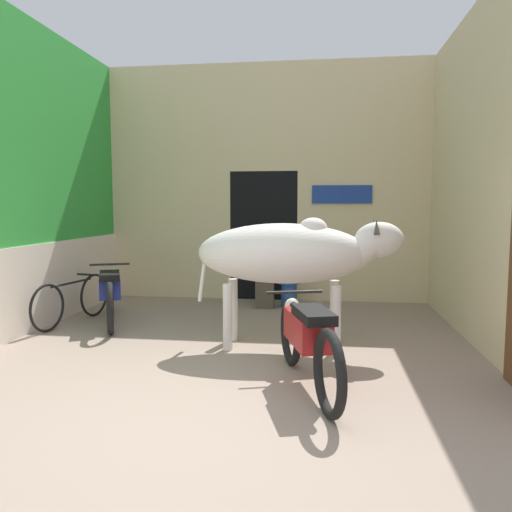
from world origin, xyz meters
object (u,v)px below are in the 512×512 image
at_px(plastic_stool, 289,293).
at_px(cow, 292,254).
at_px(motorcycle_near, 307,338).
at_px(shopkeeper_seated, 266,269).
at_px(motorcycle_far, 110,291).
at_px(bicycle, 73,300).

bearing_deg(plastic_stool, cow, -85.47).
relative_size(motorcycle_near, shopkeeper_seated, 1.67).
bearing_deg(cow, motorcycle_near, -80.07).
xyz_separation_m(motorcycle_far, bicycle, (-0.52, -0.10, -0.12)).
relative_size(motorcycle_far, bicycle, 1.17).
xyz_separation_m(cow, motorcycle_far, (-2.62, 0.87, -0.65)).
bearing_deg(bicycle, motorcycle_near, -31.54).
xyz_separation_m(bicycle, plastic_stool, (2.95, 1.57, -0.11)).
height_order(motorcycle_near, plastic_stool, motorcycle_near).
xyz_separation_m(cow, bicycle, (-3.13, 0.77, -0.77)).
distance_m(motorcycle_near, plastic_stool, 3.66).
height_order(motorcycle_far, shopkeeper_seated, shopkeeper_seated).
bearing_deg(shopkeeper_seated, motorcycle_far, -145.72).
distance_m(cow, plastic_stool, 2.51).
relative_size(cow, bicycle, 1.47).
relative_size(cow, plastic_stool, 5.66).
relative_size(motorcycle_far, shopkeeper_seated, 1.61).
bearing_deg(shopkeeper_seated, plastic_stool, 10.20).
bearing_deg(motorcycle_far, bicycle, -168.80).
bearing_deg(cow, motorcycle_far, 161.57).
distance_m(motorcycle_near, motorcycle_far, 3.57).
relative_size(motorcycle_near, motorcycle_far, 1.04).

